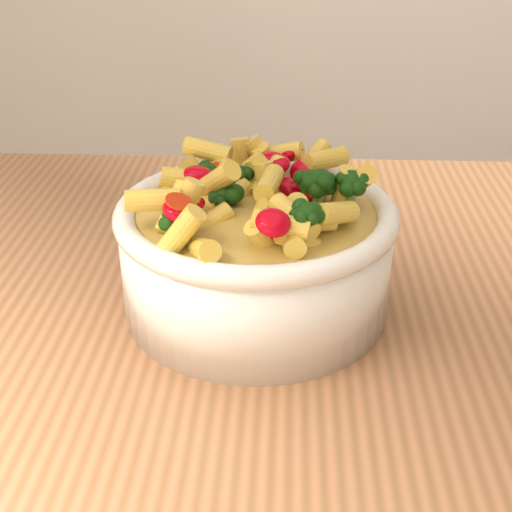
{
  "coord_description": "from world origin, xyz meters",
  "views": [
    {
      "loc": [
        0.1,
        -0.45,
        1.22
      ],
      "look_at": [
        0.07,
        0.05,
        0.95
      ],
      "focal_mm": 50.0,
      "sensor_mm": 36.0,
      "label": 1
    }
  ],
  "objects": [
    {
      "name": "table",
      "position": [
        0.0,
        0.0,
        0.8
      ],
      "size": [
        1.2,
        0.8,
        0.9
      ],
      "color": "#B3744D",
      "rests_on": "ground"
    },
    {
      "name": "pasta_salad",
      "position": [
        0.07,
        0.05,
        1.01
      ],
      "size": [
        0.18,
        0.18,
        0.04
      ],
      "color": "#FFC850",
      "rests_on": "serving_bowl"
    },
    {
      "name": "serving_bowl",
      "position": [
        0.07,
        0.05,
        0.95
      ],
      "size": [
        0.22,
        0.22,
        0.1
      ],
      "color": "white",
      "rests_on": "table"
    }
  ]
}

